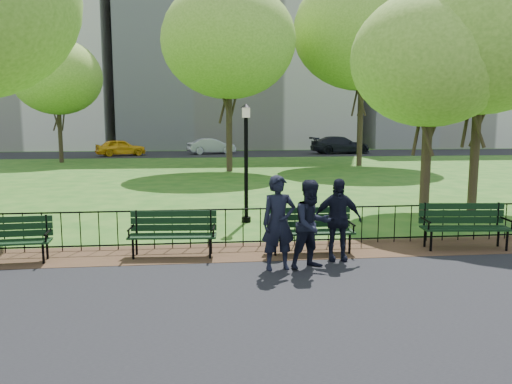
{
  "coord_description": "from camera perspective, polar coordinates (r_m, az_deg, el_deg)",
  "views": [
    {
      "loc": [
        -1.96,
        -9.11,
        2.86
      ],
      "look_at": [
        -0.76,
        1.5,
        1.34
      ],
      "focal_mm": 35.0,
      "sensor_mm": 36.0,
      "label": 1
    }
  ],
  "objects": [
    {
      "name": "iron_fence",
      "position": [
        11.53,
        3.48,
        -3.72
      ],
      "size": [
        24.06,
        0.06,
        1.0
      ],
      "color": "black",
      "rests_on": "ground"
    },
    {
      "name": "tree_far_c",
      "position": [
        28.97,
        -3.16,
        16.84
      ],
      "size": [
        7.51,
        7.51,
        10.47
      ],
      "color": "#2D2116",
      "rests_on": "ground"
    },
    {
      "name": "person_mid",
      "position": [
        9.72,
        6.39,
        -3.7
      ],
      "size": [
        0.95,
        0.71,
        1.74
      ],
      "primitive_type": "imported",
      "rotation": [
        0.0,
        0.0,
        0.37
      ],
      "color": "black",
      "rests_on": "asphalt_path"
    },
    {
      "name": "lamppost",
      "position": [
        14.03,
        -1.14,
        3.85
      ],
      "size": [
        0.3,
        0.3,
        3.34
      ],
      "color": "black",
      "rests_on": "ground"
    },
    {
      "name": "park_bench_right_a",
      "position": [
        12.18,
        22.68,
        -3.08
      ],
      "size": [
        1.99,
        0.78,
        1.1
      ],
      "rotation": [
        0.0,
        0.0,
        -0.1
      ],
      "color": "black",
      "rests_on": "ground"
    },
    {
      "name": "tree_near_e",
      "position": [
        16.76,
        19.36,
        14.12
      ],
      "size": [
        4.91,
        4.91,
        6.84
      ],
      "color": "#2D2116",
      "rests_on": "ground"
    },
    {
      "name": "person_right",
      "position": [
        10.37,
        9.27,
        -3.11
      ],
      "size": [
        1.02,
        0.48,
        1.7
      ],
      "primitive_type": "imported",
      "rotation": [
        0.0,
        0.0,
        -0.08
      ],
      "color": "black",
      "rests_on": "asphalt_path"
    },
    {
      "name": "tree_mid_e",
      "position": [
        17.41,
        24.42,
        15.87
      ],
      "size": [
        5.61,
        5.61,
        7.81
      ],
      "color": "#2D2116",
      "rests_on": "ground"
    },
    {
      "name": "sedan_silver",
      "position": [
        43.97,
        -5.13,
        5.24
      ],
      "size": [
        4.37,
        2.52,
        1.36
      ],
      "primitive_type": "imported",
      "rotation": [
        0.0,
        0.0,
        1.85
      ],
      "color": "#A7AAAE",
      "rests_on": "far_street"
    },
    {
      "name": "park_bench_main",
      "position": [
        10.83,
        4.49,
        -3.61
      ],
      "size": [
        1.92,
        0.6,
        1.06
      ],
      "rotation": [
        0.0,
        0.0,
        -0.01
      ],
      "color": "black",
      "rests_on": "ground"
    },
    {
      "name": "tree_far_w",
      "position": [
        37.42,
        -21.79,
        12.12
      ],
      "size": [
        6.05,
        6.05,
        8.43
      ],
      "color": "#2D2116",
      "rests_on": "ground"
    },
    {
      "name": "apartment_west",
      "position": [
        61.37,
        -26.62,
        16.78
      ],
      "size": [
        22.0,
        15.0,
        26.0
      ],
      "primitive_type": "cube",
      "color": "silver",
      "rests_on": "ground"
    },
    {
      "name": "person_left",
      "position": [
        9.58,
        2.6,
        -3.54
      ],
      "size": [
        0.71,
        0.51,
        1.83
      ],
      "primitive_type": "imported",
      "rotation": [
        0.0,
        0.0,
        0.12
      ],
      "color": "black",
      "rests_on": "asphalt_path"
    },
    {
      "name": "far_street",
      "position": [
        44.25,
        -3.91,
        4.38
      ],
      "size": [
        70.0,
        9.0,
        0.01
      ],
      "primitive_type": "cube",
      "color": "black",
      "rests_on": "ground"
    },
    {
      "name": "asphalt_path",
      "position": [
        6.68,
        11.81,
        -17.36
      ],
      "size": [
        60.0,
        9.2,
        0.01
      ],
      "primitive_type": "cube",
      "color": "black",
      "rests_on": "ground"
    },
    {
      "name": "park_bench_left_b",
      "position": [
        11.32,
        -26.76,
        -4.41
      ],
      "size": [
        1.81,
        0.68,
        1.01
      ],
      "rotation": [
        0.0,
        0.0,
        0.07
      ],
      "color": "black",
      "rests_on": "ground"
    },
    {
      "name": "taxi",
      "position": [
        43.06,
        -15.21,
        4.94
      ],
      "size": [
        4.34,
        2.99,
        1.37
      ],
      "primitive_type": "imported",
      "rotation": [
        0.0,
        0.0,
        1.95
      ],
      "color": "yellow",
      "rests_on": "far_street"
    },
    {
      "name": "dirt_strip",
      "position": [
        11.16,
        3.9,
        -6.69
      ],
      "size": [
        60.0,
        1.6,
        0.01
      ],
      "primitive_type": "cube",
      "color": "#382B16",
      "rests_on": "ground"
    },
    {
      "name": "apartment_east",
      "position": [
        64.24,
        20.22,
        15.79
      ],
      "size": [
        20.0,
        15.0,
        24.0
      ],
      "primitive_type": "cube",
      "color": "silver",
      "rests_on": "ground"
    },
    {
      "name": "park_bench_left_a",
      "position": [
        10.76,
        -9.46,
        -4.15
      ],
      "size": [
        1.87,
        0.7,
        1.04
      ],
      "rotation": [
        0.0,
        0.0,
        -0.07
      ],
      "color": "black",
      "rests_on": "ground"
    },
    {
      "name": "apartment_mid",
      "position": [
        58.52,
        -2.59,
        20.06
      ],
      "size": [
        24.0,
        15.0,
        30.0
      ],
      "primitive_type": "cube",
      "color": "#BBB7AB",
      "rests_on": "ground"
    },
    {
      "name": "ground",
      "position": [
        9.75,
        5.5,
        -8.99
      ],
      "size": [
        120.0,
        120.0,
        0.0
      ],
      "primitive_type": "plane",
      "color": "#215A17"
    },
    {
      "name": "sedan_dark",
      "position": [
        44.93,
        9.6,
        5.32
      ],
      "size": [
        5.44,
        2.69,
        1.52
      ],
      "primitive_type": "imported",
      "rotation": [
        0.0,
        0.0,
        1.68
      ],
      "color": "black",
      "rests_on": "far_street"
    },
    {
      "name": "tree_far_e",
      "position": [
        33.46,
        12.12,
        17.59
      ],
      "size": [
        8.76,
        8.76,
        12.21
      ],
      "color": "#2D2116",
      "rests_on": "ground"
    }
  ]
}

